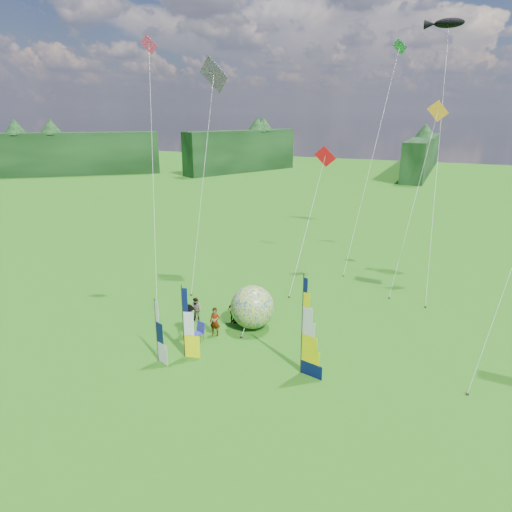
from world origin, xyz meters
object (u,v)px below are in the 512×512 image
at_px(side_banner_far, 157,331).
at_px(spectator_b, 196,310).
at_px(spectator_c, 189,320).
at_px(kite_whale, 439,143).
at_px(bol_inflatable, 252,307).
at_px(spectator_a, 215,322).
at_px(side_banner_left, 183,323).
at_px(camp_chair, 198,332).
at_px(spectator_d, 233,311).
at_px(feather_banner_main, 302,327).

bearing_deg(side_banner_far, spectator_b, 116.36).
xyz_separation_m(side_banner_far, spectator_b, (-0.65, 4.89, -0.93)).
bearing_deg(spectator_c, kite_whale, -34.12).
relative_size(spectator_b, kite_whale, 0.07).
bearing_deg(bol_inflatable, spectator_c, -140.52).
height_order(side_banner_far, spectator_a, side_banner_far).
xyz_separation_m(spectator_b, kite_whale, (12.20, 14.10, 9.46)).
bearing_deg(spectator_c, bol_inflatable, -48.47).
distance_m(side_banner_left, spectator_c, 2.70).
distance_m(spectator_a, kite_whale, 20.64).
bearing_deg(camp_chair, spectator_c, 167.63).
relative_size(side_banner_left, spectator_b, 2.60).
bearing_deg(spectator_c, side_banner_left, -151.56).
height_order(spectator_c, spectator_d, spectator_c).
height_order(side_banner_left, spectator_d, side_banner_left).
height_order(feather_banner_main, camp_chair, feather_banner_main).
bearing_deg(side_banner_left, camp_chair, 88.47).
relative_size(side_banner_left, spectator_c, 2.08).
bearing_deg(spectator_d, camp_chair, 94.29).
xyz_separation_m(feather_banner_main, bol_inflatable, (-4.27, 3.59, -1.22)).
bearing_deg(spectator_d, spectator_a, 102.91).
xyz_separation_m(spectator_a, spectator_b, (-1.99, 1.19, -0.10)).
relative_size(feather_banner_main, spectator_c, 2.68).
bearing_deg(spectator_b, spectator_a, -23.91).
height_order(side_banner_left, bol_inflatable, side_banner_left).
bearing_deg(kite_whale, camp_chair, -128.76).
xyz_separation_m(side_banner_far, camp_chair, (0.76, 2.72, -1.16)).
distance_m(bol_inflatable, spectator_b, 3.62).
bearing_deg(spectator_b, spectator_d, 23.89).
relative_size(spectator_a, kite_whale, 0.08).
relative_size(feather_banner_main, spectator_b, 3.35).
bearing_deg(camp_chair, side_banner_far, -91.88).
distance_m(side_banner_far, kite_whale, 23.81).
relative_size(spectator_b, spectator_c, 0.80).
bearing_deg(camp_chair, spectator_a, 73.31).
xyz_separation_m(spectator_c, camp_chair, (0.82, -0.40, -0.41)).
distance_m(spectator_c, camp_chair, 1.00).
xyz_separation_m(side_banner_far, spectator_a, (1.33, 3.69, -0.84)).
relative_size(feather_banner_main, camp_chair, 4.74).
distance_m(side_banner_left, spectator_a, 3.04).
height_order(spectator_c, camp_chair, spectator_c).
bearing_deg(side_banner_far, camp_chair, 93.13).
bearing_deg(spectator_b, camp_chair, -49.82).
bearing_deg(bol_inflatable, side_banner_far, -117.43).
bearing_deg(side_banner_left, spectator_a, 73.71).
bearing_deg(spectator_a, side_banner_left, -103.55).
xyz_separation_m(bol_inflatable, spectator_a, (-1.53, -1.83, -0.45)).
xyz_separation_m(feather_banner_main, side_banner_far, (-7.14, -1.93, -0.83)).
xyz_separation_m(spectator_c, kite_whale, (11.61, 15.87, 9.28)).
distance_m(feather_banner_main, bol_inflatable, 5.71).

